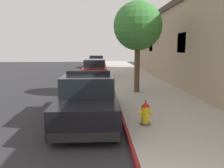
{
  "coord_description": "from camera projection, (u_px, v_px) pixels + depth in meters",
  "views": [
    {
      "loc": [
        -0.77,
        -1.99,
        2.43
      ],
      "look_at": [
        -0.31,
        7.08,
        1.0
      ],
      "focal_mm": 36.17,
      "sensor_mm": 36.0,
      "label": 1
    }
  ],
  "objects": [
    {
      "name": "police_cruiser",
      "position": [
        89.0,
        98.0,
        7.75
      ],
      "size": [
        1.94,
        4.84,
        1.68
      ],
      "color": "black",
      "rests_on": "ground"
    },
    {
      "name": "street_tree",
      "position": [
        138.0,
        27.0,
        11.48
      ],
      "size": [
        2.48,
        2.48,
        4.66
      ],
      "color": "brown",
      "rests_on": "sidewalk_pavement"
    },
    {
      "name": "sidewalk_pavement",
      "position": [
        149.0,
        92.0,
        12.32
      ],
      "size": [
        3.76,
        60.0,
        0.15
      ],
      "primitive_type": "cube",
      "color": "#ADA89E",
      "rests_on": "ground"
    },
    {
      "name": "curb_painted_edge",
      "position": [
        114.0,
        92.0,
        12.23
      ],
      "size": [
        0.08,
        60.0,
        0.15
      ],
      "primitive_type": "cube",
      "color": "maroon",
      "rests_on": "ground"
    },
    {
      "name": "parked_car_silver_ahead",
      "position": [
        95.0,
        70.0,
        18.34
      ],
      "size": [
        1.94,
        4.84,
        1.56
      ],
      "color": "maroon",
      "rests_on": "ground"
    },
    {
      "name": "fire_hydrant",
      "position": [
        145.0,
        113.0,
        6.78
      ],
      "size": [
        0.44,
        0.4,
        0.76
      ],
      "color": "#4C4C51",
      "rests_on": "sidewalk_pavement"
    },
    {
      "name": "parked_car_dark_far",
      "position": [
        96.0,
        62.0,
        28.81
      ],
      "size": [
        1.94,
        4.84,
        1.56
      ],
      "color": "navy",
      "rests_on": "ground"
    },
    {
      "name": "ground_plane",
      "position": [
        38.0,
        96.0,
        12.05
      ],
      "size": [
        34.16,
        60.0,
        0.2
      ],
      "primitive_type": "cube",
      "color": "#2B2B2D"
    }
  ]
}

